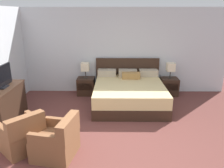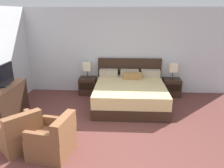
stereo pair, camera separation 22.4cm
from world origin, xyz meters
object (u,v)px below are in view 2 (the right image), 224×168
object	(u,v)px
nightstand_left	(88,86)
armchair_companion	(53,140)
bed	(130,93)
nightstand_right	(171,87)
table_lamp_left	(87,67)
table_lamp_right	(173,68)
tv	(3,76)
dresser	(6,103)
armchair_by_window	(20,133)

from	to	relation	value
nightstand_left	armchair_companion	distance (m)	3.09
bed	nightstand_right	bearing A→B (deg)	29.51
table_lamp_left	table_lamp_right	distance (m)	2.58
nightstand_left	tv	bearing A→B (deg)	-132.90
bed	nightstand_right	world-z (taller)	bed
nightstand_right	table_lamp_right	bearing A→B (deg)	90.00
bed	table_lamp_right	bearing A→B (deg)	29.56
dresser	armchair_companion	bearing A→B (deg)	-40.21
tv	armchair_by_window	world-z (taller)	tv
nightstand_left	dresser	size ratio (longest dim) A/B	0.39
dresser	tv	size ratio (longest dim) A/B	1.55
tv	armchair_companion	bearing A→B (deg)	-41.09
table_lamp_right	tv	bearing A→B (deg)	-157.29
armchair_by_window	armchair_companion	world-z (taller)	same
tv	armchair_by_window	bearing A→B (deg)	-54.32
nightstand_left	table_lamp_right	bearing A→B (deg)	0.03
nightstand_left	dresser	xyz separation A→B (m)	(-1.64, -1.80, 0.16)
tv	armchair_by_window	xyz separation A→B (m)	(0.82, -1.15, -0.78)
table_lamp_right	armchair_companion	xyz separation A→B (m)	(-2.70, -3.09, -0.59)
armchair_companion	table_lamp_left	bearing A→B (deg)	87.82
bed	nightstand_right	size ratio (longest dim) A/B	3.92
bed	table_lamp_left	size ratio (longest dim) A/B	4.31
bed	nightstand_left	bearing A→B (deg)	150.52
bed	tv	xyz separation A→B (m)	(-2.93, -1.03, 0.74)
nightstand_left	dresser	distance (m)	2.44
armchair_companion	armchair_by_window	bearing A→B (deg)	165.60
dresser	nightstand_right	bearing A→B (deg)	23.12
table_lamp_left	armchair_by_window	world-z (taller)	table_lamp_left
nightstand_left	dresser	world-z (taller)	dresser
bed	armchair_companion	distance (m)	2.75
bed	nightstand_left	xyz separation A→B (m)	(-1.29, 0.73, -0.06)
bed	armchair_by_window	world-z (taller)	bed
bed	table_lamp_left	xyz separation A→B (m)	(-1.29, 0.73, 0.55)
nightstand_left	tv	xyz separation A→B (m)	(-1.64, -1.76, 0.80)
dresser	table_lamp_right	bearing A→B (deg)	23.14
nightstand_right	tv	size ratio (longest dim) A/B	0.61
nightstand_right	tv	world-z (taller)	tv
table_lamp_left	tv	bearing A→B (deg)	-132.87
dresser	armchair_companion	size ratio (longest dim) A/B	1.67
nightstand_right	dresser	bearing A→B (deg)	-156.88
nightstand_left	armchair_companion	world-z (taller)	armchair_companion
nightstand_left	nightstand_right	world-z (taller)	same
nightstand_left	dresser	bearing A→B (deg)	-132.33
bed	dresser	xyz separation A→B (m)	(-2.93, -1.07, 0.10)
armchair_by_window	nightstand_left	bearing A→B (deg)	74.35
nightstand_left	table_lamp_left	bearing A→B (deg)	90.00
tv	table_lamp_left	bearing A→B (deg)	47.13
nightstand_right	armchair_companion	distance (m)	4.10
tv	armchair_by_window	size ratio (longest dim) A/B	0.90
bed	tv	distance (m)	3.19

